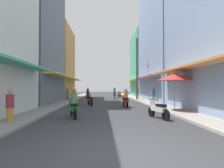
{
  "coord_description": "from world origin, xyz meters",
  "views": [
    {
      "loc": [
        -0.4,
        -4.4,
        1.6
      ],
      "look_at": [
        0.62,
        15.11,
        1.96
      ],
      "focal_mm": 29.22,
      "sensor_mm": 36.0,
      "label": 1
    }
  ],
  "objects_px": {
    "pedestrian_midway": "(138,93)",
    "motorbike_green": "(73,104)",
    "motorbike_white": "(158,109)",
    "pedestrian_foreground": "(68,93)",
    "pedestrian_far": "(10,106)",
    "vendor_umbrella": "(174,77)",
    "pedestrian_crossing": "(153,95)",
    "motorbike_maroon": "(90,100)",
    "motorbike_orange": "(119,94)",
    "motorbike_blue": "(115,94)",
    "utility_pole": "(137,69)",
    "motorbike_red": "(125,98)",
    "motorbike_silver": "(88,94)"
  },
  "relations": [
    {
      "from": "utility_pole",
      "to": "pedestrian_midway",
      "type": "bearing_deg",
      "value": 76.07
    },
    {
      "from": "motorbike_silver",
      "to": "vendor_umbrella",
      "type": "distance_m",
      "value": 16.44
    },
    {
      "from": "motorbike_orange",
      "to": "pedestrian_midway",
      "type": "distance_m",
      "value": 5.31
    },
    {
      "from": "motorbike_maroon",
      "to": "utility_pole",
      "type": "height_order",
      "value": "utility_pole"
    },
    {
      "from": "motorbike_blue",
      "to": "pedestrian_foreground",
      "type": "xyz_separation_m",
      "value": [
        -5.86,
        -3.49,
        0.21
      ]
    },
    {
      "from": "motorbike_blue",
      "to": "pedestrian_foreground",
      "type": "bearing_deg",
      "value": -149.21
    },
    {
      "from": "motorbike_red",
      "to": "motorbike_orange",
      "type": "bearing_deg",
      "value": 86.66
    },
    {
      "from": "utility_pole",
      "to": "pedestrian_far",
      "type": "bearing_deg",
      "value": -120.82
    },
    {
      "from": "motorbike_white",
      "to": "motorbike_red",
      "type": "distance_m",
      "value": 5.61
    },
    {
      "from": "motorbike_silver",
      "to": "motorbike_blue",
      "type": "relative_size",
      "value": 0.99
    },
    {
      "from": "motorbike_orange",
      "to": "pedestrian_crossing",
      "type": "height_order",
      "value": "pedestrian_crossing"
    },
    {
      "from": "pedestrian_far",
      "to": "motorbike_maroon",
      "type": "bearing_deg",
      "value": 69.6
    },
    {
      "from": "utility_pole",
      "to": "motorbike_maroon",
      "type": "bearing_deg",
      "value": -131.92
    },
    {
      "from": "motorbike_white",
      "to": "pedestrian_foreground",
      "type": "height_order",
      "value": "pedestrian_foreground"
    },
    {
      "from": "motorbike_green",
      "to": "vendor_umbrella",
      "type": "height_order",
      "value": "vendor_umbrella"
    },
    {
      "from": "motorbike_orange",
      "to": "pedestrian_foreground",
      "type": "bearing_deg",
      "value": -133.5
    },
    {
      "from": "pedestrian_far",
      "to": "vendor_umbrella",
      "type": "height_order",
      "value": "vendor_umbrella"
    },
    {
      "from": "pedestrian_foreground",
      "to": "motorbike_orange",
      "type": "bearing_deg",
      "value": 46.5
    },
    {
      "from": "motorbike_white",
      "to": "pedestrian_midway",
      "type": "height_order",
      "value": "pedestrian_midway"
    },
    {
      "from": "motorbike_green",
      "to": "pedestrian_crossing",
      "type": "bearing_deg",
      "value": 51.53
    },
    {
      "from": "motorbike_red",
      "to": "motorbike_green",
      "type": "bearing_deg",
      "value": -124.26
    },
    {
      "from": "pedestrian_midway",
      "to": "motorbike_green",
      "type": "bearing_deg",
      "value": -113.33
    },
    {
      "from": "vendor_umbrella",
      "to": "utility_pole",
      "type": "xyz_separation_m",
      "value": [
        -0.47,
        10.47,
        1.63
      ]
    },
    {
      "from": "pedestrian_midway",
      "to": "motorbike_white",
      "type": "bearing_deg",
      "value": -97.34
    },
    {
      "from": "motorbike_silver",
      "to": "motorbike_green",
      "type": "distance_m",
      "value": 16.75
    },
    {
      "from": "pedestrian_far",
      "to": "utility_pole",
      "type": "bearing_deg",
      "value": 59.18
    },
    {
      "from": "motorbike_red",
      "to": "pedestrian_foreground",
      "type": "relative_size",
      "value": 1.11
    },
    {
      "from": "motorbike_blue",
      "to": "utility_pole",
      "type": "height_order",
      "value": "utility_pole"
    },
    {
      "from": "motorbike_blue",
      "to": "pedestrian_far",
      "type": "bearing_deg",
      "value": -108.38
    },
    {
      "from": "motorbike_blue",
      "to": "pedestrian_foreground",
      "type": "distance_m",
      "value": 6.83
    },
    {
      "from": "motorbike_green",
      "to": "pedestrian_midway",
      "type": "xyz_separation_m",
      "value": [
        6.32,
        14.65,
        0.12
      ]
    },
    {
      "from": "motorbike_orange",
      "to": "pedestrian_foreground",
      "type": "relative_size",
      "value": 1.07
    },
    {
      "from": "motorbike_blue",
      "to": "motorbike_red",
      "type": "bearing_deg",
      "value": -89.02
    },
    {
      "from": "pedestrian_foreground",
      "to": "motorbike_maroon",
      "type": "bearing_deg",
      "value": -62.41
    },
    {
      "from": "motorbike_silver",
      "to": "motorbike_red",
      "type": "distance_m",
      "value": 12.38
    },
    {
      "from": "motorbike_green",
      "to": "utility_pole",
      "type": "xyz_separation_m",
      "value": [
        5.74,
        12.3,
        3.2
      ]
    },
    {
      "from": "motorbike_red",
      "to": "pedestrian_midway",
      "type": "xyz_separation_m",
      "value": [
        2.91,
        9.64,
        0.12
      ]
    },
    {
      "from": "motorbike_silver",
      "to": "motorbike_maroon",
      "type": "relative_size",
      "value": 1.01
    },
    {
      "from": "motorbike_blue",
      "to": "pedestrian_crossing",
      "type": "relative_size",
      "value": 1.07
    },
    {
      "from": "motorbike_white",
      "to": "motorbike_blue",
      "type": "xyz_separation_m",
      "value": [
        -1.14,
        16.27,
        0.2
      ]
    },
    {
      "from": "motorbike_orange",
      "to": "motorbike_silver",
      "type": "relative_size",
      "value": 0.97
    },
    {
      "from": "motorbike_white",
      "to": "pedestrian_far",
      "type": "relative_size",
      "value": 1.13
    },
    {
      "from": "motorbike_white",
      "to": "motorbike_blue",
      "type": "relative_size",
      "value": 0.97
    },
    {
      "from": "motorbike_silver",
      "to": "pedestrian_midway",
      "type": "bearing_deg",
      "value": -16.97
    },
    {
      "from": "pedestrian_foreground",
      "to": "utility_pole",
      "type": "bearing_deg",
      "value": 0.25
    },
    {
      "from": "pedestrian_crossing",
      "to": "vendor_umbrella",
      "type": "height_order",
      "value": "vendor_umbrella"
    },
    {
      "from": "motorbike_orange",
      "to": "vendor_umbrella",
      "type": "relative_size",
      "value": 0.69
    },
    {
      "from": "pedestrian_crossing",
      "to": "pedestrian_midway",
      "type": "bearing_deg",
      "value": 93.25
    },
    {
      "from": "pedestrian_crossing",
      "to": "motorbike_orange",
      "type": "bearing_deg",
      "value": 102.23
    },
    {
      "from": "motorbike_maroon",
      "to": "pedestrian_crossing",
      "type": "distance_m",
      "value": 6.57
    }
  ]
}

